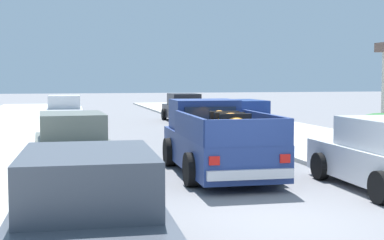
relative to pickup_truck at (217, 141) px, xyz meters
name	(u,v)px	position (x,y,z in m)	size (l,w,h in m)	color
ground_plane	(277,220)	(-0.28, -4.67, -0.81)	(160.00, 160.00, 0.00)	slate
sidewalk_right	(295,136)	(5.39, 7.33, -0.75)	(5.39, 60.00, 0.12)	beige
curb_left	(37,143)	(-4.65, 7.33, -0.76)	(0.16, 60.00, 0.10)	silver
curb_right	(265,137)	(4.09, 7.33, -0.76)	(0.16, 60.00, 0.10)	silver
pickup_truck	(217,141)	(0.00, 0.00, 0.00)	(2.32, 5.26, 1.80)	navy
car_left_near	(241,121)	(3.11, 7.37, -0.10)	(2.16, 4.32, 1.54)	navy
car_right_near	(72,147)	(-3.54, 0.52, -0.10)	(2.14, 4.31, 1.54)	slate
car_right_mid	(184,108)	(2.85, 16.52, -0.10)	(2.04, 4.27, 1.54)	black
car_left_far	(64,112)	(-3.63, 14.80, -0.10)	(2.10, 4.29, 1.54)	silver
car_right_far	(89,219)	(-3.49, -6.63, -0.10)	(2.15, 4.31, 1.54)	#474C56
hedge_bush	(382,128)	(7.77, 4.88, -0.26)	(1.80, 2.80, 1.10)	#2D6B33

